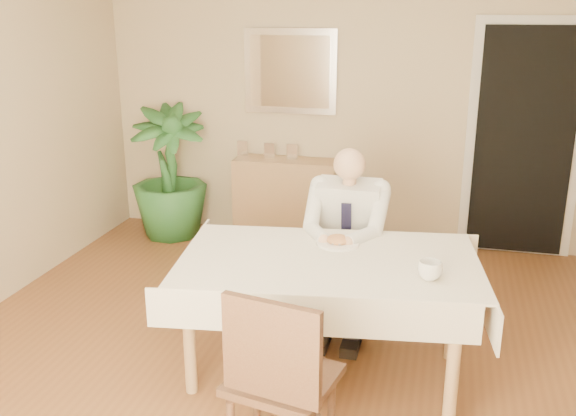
% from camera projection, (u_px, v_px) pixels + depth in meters
% --- Properties ---
extents(room, '(5.00, 5.02, 2.60)m').
position_uv_depth(room, '(272.00, 166.00, 3.48)').
color(room, brown).
rests_on(room, ground).
extents(doorway, '(0.96, 0.07, 2.10)m').
position_uv_depth(doorway, '(523.00, 143.00, 5.49)').
color(doorway, silver).
rests_on(doorway, ground).
extents(mirror, '(0.86, 0.04, 0.76)m').
position_uv_depth(mirror, '(290.00, 72.00, 5.80)').
color(mirror, silver).
rests_on(mirror, room).
extents(dining_table, '(1.85, 1.24, 0.75)m').
position_uv_depth(dining_table, '(328.00, 272.00, 3.68)').
color(dining_table, '#9C764F').
rests_on(dining_table, ground).
extents(chair_far, '(0.40, 0.40, 0.85)m').
position_uv_depth(chair_far, '(351.00, 249.00, 4.55)').
color(chair_far, '#3B2618').
rests_on(chair_far, ground).
extents(chair_near, '(0.54, 0.54, 0.97)m').
position_uv_depth(chair_near, '(279.00, 375.00, 2.88)').
color(chair_near, '#3B2618').
rests_on(chair_near, ground).
extents(seated_man, '(0.48, 0.72, 1.24)m').
position_uv_depth(seated_man, '(345.00, 234.00, 4.22)').
color(seated_man, silver).
rests_on(seated_man, ground).
extents(plate, '(0.26, 0.26, 0.02)m').
position_uv_depth(plate, '(338.00, 243.00, 3.87)').
color(plate, white).
rests_on(plate, dining_table).
extents(food, '(0.14, 0.14, 0.06)m').
position_uv_depth(food, '(338.00, 240.00, 3.86)').
color(food, '#9B6338').
rests_on(food, dining_table).
extents(knife, '(0.01, 0.13, 0.01)m').
position_uv_depth(knife, '(343.00, 244.00, 3.80)').
color(knife, silver).
rests_on(knife, dining_table).
extents(fork, '(0.01, 0.13, 0.01)m').
position_uv_depth(fork, '(330.00, 243.00, 3.82)').
color(fork, silver).
rests_on(fork, dining_table).
extents(coffee_mug, '(0.17, 0.17, 0.10)m').
position_uv_depth(coffee_mug, '(430.00, 270.00, 3.37)').
color(coffee_mug, white).
rests_on(coffee_mug, dining_table).
extents(sideboard, '(0.97, 0.35, 0.77)m').
position_uv_depth(sideboard, '(286.00, 199.00, 6.02)').
color(sideboard, '#9C764F').
rests_on(sideboard, ground).
extents(photo_frame_left, '(0.10, 0.02, 0.14)m').
position_uv_depth(photo_frame_left, '(242.00, 148.00, 6.05)').
color(photo_frame_left, silver).
rests_on(photo_frame_left, sideboard).
extents(photo_frame_center, '(0.10, 0.02, 0.14)m').
position_uv_depth(photo_frame_center, '(270.00, 150.00, 5.95)').
color(photo_frame_center, silver).
rests_on(photo_frame_center, sideboard).
extents(photo_frame_right, '(0.10, 0.02, 0.14)m').
position_uv_depth(photo_frame_right, '(292.00, 152.00, 5.90)').
color(photo_frame_right, silver).
rests_on(photo_frame_right, sideboard).
extents(potted_palm, '(0.93, 0.93, 1.25)m').
position_uv_depth(potted_palm, '(169.00, 172.00, 6.02)').
color(potted_palm, '#235523').
rests_on(potted_palm, ground).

